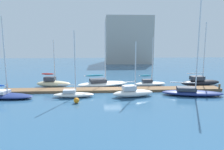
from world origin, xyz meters
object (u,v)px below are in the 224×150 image
object	(u,v)px
sailboat_3	(102,83)
mooring_buoy_orange	(76,100)
sailboat_4	(133,92)
harbor_building_distant	(128,40)
sailboat_2	(73,94)
sailboat_7	(200,82)
sailboat_5	(150,83)
sailboat_6	(192,92)
sailboat_0	(4,94)
sailboat_1	(53,83)

from	to	relation	value
sailboat_3	mooring_buoy_orange	bearing A→B (deg)	-122.98
sailboat_4	harbor_building_distant	bearing A→B (deg)	72.84
sailboat_2	sailboat_7	distance (m)	20.51
mooring_buoy_orange	sailboat_3	bearing A→B (deg)	71.34
sailboat_5	sailboat_7	xyz separation A→B (m)	(8.17, -0.26, 0.13)
sailboat_4	sailboat_3	bearing A→B (deg)	109.35
sailboat_7	mooring_buoy_orange	world-z (taller)	sailboat_7
sailboat_6	harbor_building_distant	xyz separation A→B (m)	(-2.83, 43.21, 6.81)
sailboat_0	harbor_building_distant	size ratio (longest dim) A/B	0.69
sailboat_3	mooring_buoy_orange	xyz separation A→B (m)	(-3.10, -9.17, -0.19)
sailboat_4	sailboat_5	distance (m)	7.59
sailboat_1	sailboat_2	world-z (taller)	sailboat_2
sailboat_1	sailboat_2	size ratio (longest dim) A/B	0.87
sailboat_6	sailboat_7	xyz separation A→B (m)	(4.08, 6.13, 0.10)
sailboat_0	sailboat_1	bearing A→B (deg)	63.62
sailboat_2	sailboat_1	bearing A→B (deg)	120.66
sailboat_5	sailboat_6	bearing A→B (deg)	-62.59
sailboat_2	sailboat_7	world-z (taller)	sailboat_7
sailboat_0	sailboat_4	distance (m)	16.31
sailboat_5	mooring_buoy_orange	bearing A→B (deg)	-144.88
sailboat_5	sailboat_6	size ratio (longest dim) A/B	0.60
sailboat_7	harbor_building_distant	world-z (taller)	harbor_building_distant
sailboat_1	mooring_buoy_orange	xyz separation A→B (m)	(4.63, -9.20, -0.31)
sailboat_2	mooring_buoy_orange	world-z (taller)	sailboat_2
sailboat_2	sailboat_5	size ratio (longest dim) A/B	1.08
sailboat_4	sailboat_6	xyz separation A→B (m)	(7.87, 0.19, -0.06)
sailboat_3	sailboat_6	bearing A→B (deg)	-43.28
sailboat_2	mooring_buoy_orange	bearing A→B (deg)	-76.20
sailboat_4	mooring_buoy_orange	distance (m)	7.37
sailboat_1	sailboat_6	distance (m)	20.48
sailboat_1	sailboat_0	bearing A→B (deg)	-119.19
sailboat_1	sailboat_5	size ratio (longest dim) A/B	0.93
sailboat_0	harbor_building_distant	bearing A→B (deg)	73.98
sailboat_1	mooring_buoy_orange	distance (m)	10.31
sailboat_2	sailboat_0	bearing A→B (deg)	178.76
sailboat_3	sailboat_1	bearing A→B (deg)	165.45
sailboat_1	sailboat_6	bearing A→B (deg)	-11.00
sailboat_3	sailboat_7	xyz separation A→B (m)	(15.78, -0.34, 0.11)
sailboat_0	sailboat_4	xyz separation A→B (m)	(16.31, -0.32, 0.13)
sailboat_6	sailboat_1	bearing A→B (deg)	172.67
sailboat_1	sailboat_3	size ratio (longest dim) A/B	0.73
mooring_buoy_orange	sailboat_2	bearing A→B (deg)	104.37
sailboat_2	sailboat_5	xyz separation A→B (m)	(11.40, 6.37, 0.03)
sailboat_1	sailboat_3	distance (m)	7.72
sailboat_2	sailboat_3	xyz separation A→B (m)	(3.79, 6.45, 0.05)
sailboat_4	harbor_building_distant	size ratio (longest dim) A/B	0.48
sailboat_2	sailboat_3	bearing A→B (deg)	58.96
sailboat_3	harbor_building_distant	world-z (taller)	harbor_building_distant
sailboat_0	sailboat_1	size ratio (longest dim) A/B	1.39
sailboat_1	sailboat_2	bearing A→B (deg)	-51.26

